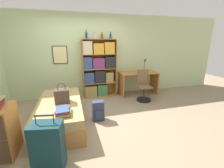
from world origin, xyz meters
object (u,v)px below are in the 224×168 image
desk_lamp (145,62)px  bottle_brown (95,36)px  bed (61,112)px  bottle_green (86,35)px  handbag (62,96)px  bottle_clear (102,36)px  bookcase (99,69)px  backpack (98,111)px  desk (138,79)px  desk_chair (144,90)px  bottle_blue (110,36)px  suitcase (48,146)px  book_stack_on_bed (63,111)px

desk_lamp → bottle_brown: bearing=178.6°
bed → bottle_green: size_ratio=7.73×
handbag → desk_lamp: size_ratio=0.91×
bottle_brown → bottle_clear: bearing=15.9°
desk_lamp → bottle_green: bearing=178.0°
bottle_green → bed: bearing=-119.0°
bookcase → bottle_brown: size_ratio=9.82×
bottle_brown → backpack: bearing=-98.4°
bed → desk_lamp: (2.75, 1.38, 0.83)m
handbag → bottle_clear: 2.35m
desk → desk_chair: size_ratio=1.35×
bed → desk: 2.81m
desk_chair → bed: bearing=-163.6°
bed → handbag: handbag is taller
desk_chair → bottle_green: bearing=154.8°
bottle_clear → desk_chair: 2.10m
bottle_blue → backpack: bottle_blue is taller
bottle_brown → desk: size_ratio=0.15×
bed → desk_chair: 2.49m
suitcase → backpack: 1.49m
bottle_blue → desk_chair: bottle_blue is taller
suitcase → bottle_clear: 3.48m
desk → handbag: bearing=-150.1°
bottle_clear → handbag: bearing=-127.5°
bottle_green → bottle_brown: size_ratio=1.36×
bed → desk: (2.48, 1.30, 0.28)m
bookcase → bottle_clear: bottle_clear is taller
desk → bookcase: bearing=173.8°
backpack → bookcase: bearing=78.5°
handbag → bottle_blue: size_ratio=2.03×
book_stack_on_bed → bookcase: size_ratio=0.19×
bottle_brown → desk_lamp: size_ratio=0.39×
bottle_clear → desk_lamp: size_ratio=0.42×
bottle_green → bookcase: bearing=-1.5°
bottle_green → suitcase: bearing=-107.9°
handbag → bottle_blue: 2.47m
book_stack_on_bed → desk_lamp: (2.65, 2.03, 0.53)m
bed → suitcase: (-0.09, -1.31, 0.11)m
bed → desk_chair: size_ratio=2.09×
suitcase → backpack: bearing=52.3°
bookcase → desk: bearing=-6.2°
backpack → suitcase: bearing=-127.7°
desk → book_stack_on_bed: bearing=-140.7°
backpack → bottle_blue: bearing=65.5°
suitcase → backpack: size_ratio=1.83×
suitcase → backpack: suitcase is taller
bed → bottle_green: bottle_green is taller
handbag → bookcase: (1.07, 1.53, 0.27)m
suitcase → bookcase: bookcase is taller
bottle_clear → backpack: 2.38m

